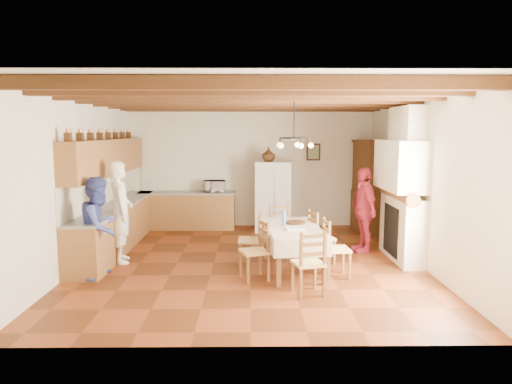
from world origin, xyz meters
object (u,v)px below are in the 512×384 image
dining_table (293,232)px  chair_left_near (254,250)px  chair_right_far (321,237)px  person_man (121,212)px  hutch (369,187)px  chair_left_far (250,239)px  person_woman_blue (100,227)px  refrigerator (274,197)px  person_woman_red (363,210)px  chair_right_near (337,248)px  chair_end_far (281,230)px  chair_end_near (308,262)px  microwave (215,186)px

dining_table → chair_left_near: bearing=-144.9°
chair_right_far → person_man: (-3.62, 0.09, 0.44)m
hutch → chair_right_far: bearing=-127.2°
dining_table → chair_right_far: bearing=40.0°
person_man → chair_right_far: bearing=-108.3°
chair_left_far → person_woman_blue: 2.52m
refrigerator → person_woman_red: (1.66, -1.89, 0.01)m
chair_right_near → person_man: size_ratio=0.52×
hutch → person_woman_blue: 6.10m
refrigerator → person_woman_red: person_woman_red is taller
chair_end_far → person_woman_red: 1.68m
chair_right_far → chair_end_near: 1.65m
hutch → chair_end_near: size_ratio=2.24×
dining_table → microwave: microwave is taller
person_woman_red → chair_left_far: bearing=-75.9°
person_woman_red → refrigerator: bearing=-147.1°
chair_right_near → chair_end_far: same height
person_woman_red → hutch: bearing=154.0°
chair_left_far → chair_left_near: bearing=8.2°
person_woman_blue → person_woman_red: (4.65, 1.49, 0.01)m
refrigerator → chair_end_far: (0.03, -2.06, -0.35)m
chair_end_far → person_woman_blue: bearing=-163.3°
dining_table → microwave: size_ratio=3.62×
dining_table → person_woman_red: size_ratio=1.08×
chair_left_far → microwave: size_ratio=1.92×
person_woman_blue → microwave: person_woman_blue is taller
chair_end_near → person_man: 3.63m
person_woman_blue → microwave: bearing=-11.1°
hutch → refrigerator: bearing=168.9°
chair_end_far → person_woman_red: person_woman_red is taller
chair_end_far → person_woman_red: bearing=-1.0°
dining_table → chair_left_near: 0.83m
dining_table → chair_right_near: 0.79m
chair_left_near → person_woman_blue: person_woman_blue is taller
dining_table → chair_end_near: bearing=-83.7°
chair_left_far → person_man: person_man is taller
chair_right_far → person_man: 3.64m
person_man → person_woman_red: 4.59m
chair_left_near → hutch: bearing=121.8°
person_woman_blue → chair_right_far: bearing=-66.8°
person_woman_red → dining_table: bearing=-59.1°
chair_right_far → chair_end_far: bearing=33.9°
hutch → person_man: (-5.09, -2.36, -0.16)m
chair_end_near → refrigerator: bearing=-101.0°
person_woman_blue → person_man: bearing=5.0°
chair_right_near → chair_end_near: (-0.56, -0.79, 0.00)m
chair_left_far → chair_right_far: 1.29m
hutch → person_woman_red: size_ratio=1.29×
dining_table → chair_right_near: size_ratio=1.89×
hutch → microwave: hutch is taller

